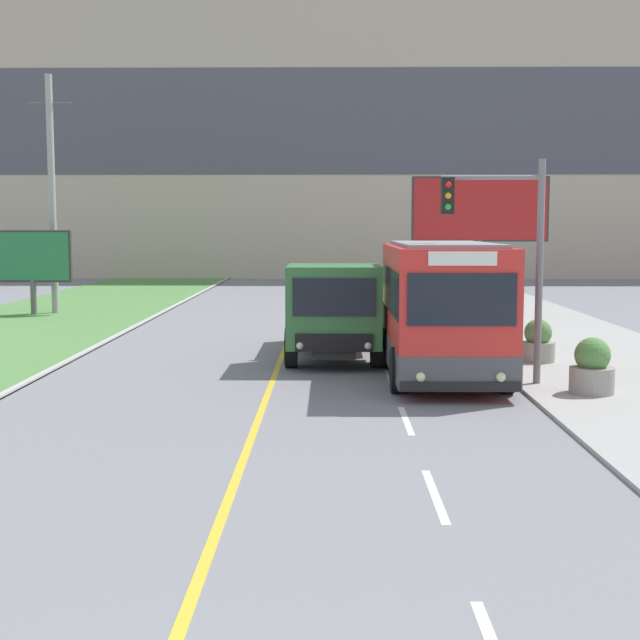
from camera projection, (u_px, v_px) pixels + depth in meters
The scene contains 11 objects.
apartment_block_background at pixel (312, 135), 63.15m from camera, with size 80.00×8.04×19.98m.
city_bus at pixel (443, 311), 20.65m from camera, with size 2.63×5.98×3.21m.
dump_truck at pixel (334, 312), 23.57m from camera, with size 2.47×6.62×2.59m.
car_distant at pixel (394, 294), 37.93m from camera, with size 1.80×4.30×1.45m.
utility_pole_far at pixel (52, 194), 36.05m from camera, with size 1.80×0.28×9.62m.
traffic_light_mast at pixel (508, 242), 19.63m from camera, with size 2.28×0.32×5.05m.
billboard_large at pixel (480, 212), 36.99m from camera, with size 5.69×0.24×5.63m.
billboard_small at pixel (32, 259), 35.63m from camera, with size 3.16×0.24×3.41m.
planter_round_near at pixel (592, 369), 18.70m from camera, with size 0.93×0.93×1.19m.
planter_round_second at pixel (538, 343), 23.07m from camera, with size 0.89×0.89×1.11m.
planter_round_third at pixel (504, 324), 27.44m from camera, with size 0.85×0.85×1.13m.
Camera 1 is at (1.35, -3.83, 3.60)m, focal length 50.00 mm.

